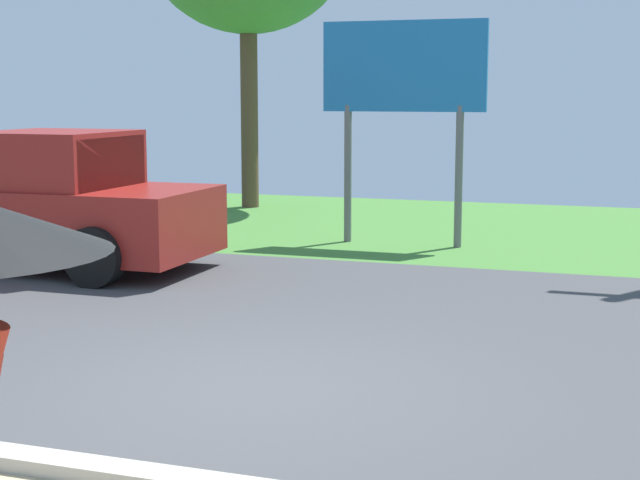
% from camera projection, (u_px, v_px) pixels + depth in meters
% --- Properties ---
extents(ground_plane, '(40.00, 22.00, 0.20)m').
position_uv_depth(ground_plane, '(354.00, 316.00, 10.59)').
color(ground_plane, '#424244').
extents(pickup_truck, '(5.20, 2.28, 1.88)m').
position_uv_depth(pickup_truck, '(28.00, 204.00, 13.27)').
color(pickup_truck, maroon).
rests_on(pickup_truck, ground_plane).
extents(roadside_billboard, '(2.60, 0.12, 3.50)m').
position_uv_depth(roadside_billboard, '(404.00, 83.00, 14.88)').
color(roadside_billboard, slate).
rests_on(roadside_billboard, ground_plane).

